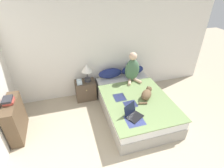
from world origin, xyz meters
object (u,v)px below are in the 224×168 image
object	(u,v)px
table_lamp	(87,70)
cat_tabby	(147,94)
pillow_far	(132,70)
laptop_open	(133,114)
bed	(134,104)
tissue_box	(79,82)
book_stack_top	(8,101)
pillow_near	(110,73)
person_sitting	(132,69)
nightstand	(86,90)
bookshelf	(15,119)

from	to	relation	value
table_lamp	cat_tabby	bearing A→B (deg)	-42.27
pillow_far	laptop_open	xyz separation A→B (m)	(-0.59, -1.50, -0.08)
bed	cat_tabby	xyz separation A→B (m)	(0.21, -0.14, 0.35)
tissue_box	book_stack_top	size ratio (longest dim) A/B	0.62
cat_tabby	pillow_near	bearing A→B (deg)	69.07
pillow_far	table_lamp	bearing A→B (deg)	-177.80
pillow_near	laptop_open	world-z (taller)	pillow_near
laptop_open	table_lamp	distance (m)	1.61
book_stack_top	pillow_far	bearing A→B (deg)	17.02
table_lamp	book_stack_top	xyz separation A→B (m)	(-1.56, -0.80, 0.01)
pillow_far	person_sitting	world-z (taller)	person_sitting
laptop_open	book_stack_top	bearing A→B (deg)	133.60
bed	laptop_open	size ratio (longest dim) A/B	5.38
pillow_near	pillow_far	world-z (taller)	same
pillow_far	tissue_box	bearing A→B (deg)	-175.39
person_sitting	nightstand	size ratio (longest dim) A/B	1.47
laptop_open	bookshelf	xyz separation A→B (m)	(-2.17, 0.66, -0.14)
pillow_far	nightstand	distance (m)	1.33
cat_tabby	tissue_box	bearing A→B (deg)	97.69
pillow_near	nightstand	distance (m)	0.76
cat_tabby	tissue_box	size ratio (longest dim) A/B	3.06
cat_tabby	table_lamp	distance (m)	1.52
tissue_box	bookshelf	bearing A→B (deg)	-151.34
pillow_near	bookshelf	size ratio (longest dim) A/B	0.77
pillow_near	tissue_box	size ratio (longest dim) A/B	4.34
pillow_far	book_stack_top	distance (m)	2.90
pillow_far	person_sitting	distance (m)	0.34
laptop_open	book_stack_top	world-z (taller)	book_stack_top
laptop_open	book_stack_top	xyz separation A→B (m)	(-2.17, 0.66, 0.31)
book_stack_top	cat_tabby	bearing A→B (deg)	-4.46
pillow_near	cat_tabby	size ratio (longest dim) A/B	1.42
bed	bookshelf	xyz separation A→B (m)	(-2.46, 0.07, 0.16)
person_sitting	bookshelf	size ratio (longest dim) A/B	0.94
pillow_far	bookshelf	size ratio (longest dim) A/B	0.77
nightstand	bookshelf	distance (m)	1.69
pillow_far	person_sitting	xyz separation A→B (m)	(-0.12, -0.26, 0.18)
bed	book_stack_top	distance (m)	2.53
pillow_near	laptop_open	distance (m)	1.51
laptop_open	tissue_box	xyz separation A→B (m)	(-0.82, 1.39, 0.03)
person_sitting	nightstand	xyz separation A→B (m)	(-1.16, 0.21, -0.54)
laptop_open	tissue_box	world-z (taller)	laptop_open
tissue_box	cat_tabby	bearing A→B (deg)	-35.42
bookshelf	table_lamp	bearing A→B (deg)	27.28
laptop_open	pillow_far	bearing A→B (deg)	38.96
bed	bookshelf	bearing A→B (deg)	178.48
cat_tabby	bed	bearing A→B (deg)	99.44
bed	cat_tabby	distance (m)	0.43
pillow_near	bookshelf	world-z (taller)	bookshelf
nightstand	tissue_box	world-z (taller)	tissue_box
pillow_far	bookshelf	xyz separation A→B (m)	(-2.76, -0.85, -0.22)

